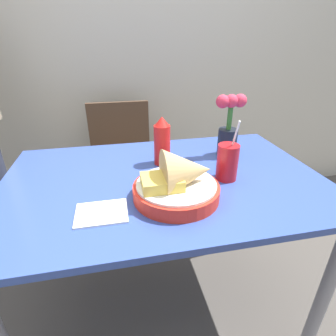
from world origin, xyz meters
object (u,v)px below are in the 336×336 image
object	(u,v)px
chair_far_window	(122,156)
flower_vase	(229,127)
drink_cup	(227,163)
food_basket	(180,182)
ketchup_bottle	(162,142)

from	to	relation	value
chair_far_window	flower_vase	size ratio (longest dim) A/B	3.13
chair_far_window	drink_cup	size ratio (longest dim) A/B	3.65
food_basket	drink_cup	size ratio (longest dim) A/B	1.22
food_basket	ketchup_bottle	distance (m)	0.28
ketchup_bottle	flower_vase	world-z (taller)	flower_vase
ketchup_bottle	drink_cup	size ratio (longest dim) A/B	0.87
drink_cup	chair_far_window	bearing A→B (deg)	114.05
drink_cup	flower_vase	distance (m)	0.24
food_basket	flower_vase	bearing A→B (deg)	45.88
chair_far_window	food_basket	world-z (taller)	food_basket
chair_far_window	flower_vase	world-z (taller)	flower_vase
food_basket	flower_vase	size ratio (longest dim) A/B	1.05
ketchup_bottle	drink_cup	world-z (taller)	drink_cup
food_basket	chair_far_window	bearing A→B (deg)	100.21
drink_cup	ketchup_bottle	bearing A→B (deg)	139.05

